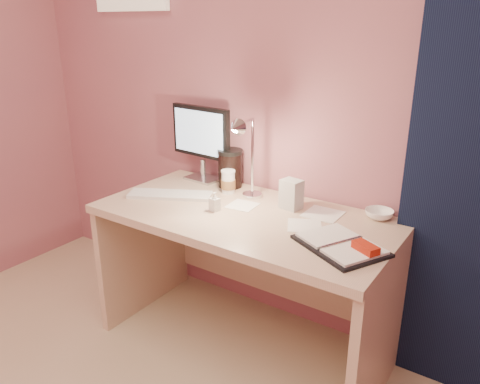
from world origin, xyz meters
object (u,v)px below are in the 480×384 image
Objects in this scene: bowl at (379,214)px; lotion_bottle at (215,201)px; planner at (343,245)px; product_box at (291,194)px; desk at (253,250)px; keyboard at (170,195)px; coffee_cup at (228,182)px; desk_lamp at (239,150)px; monitor at (202,137)px; dark_jar at (230,170)px.

bowl is 1.38× the size of lotion_bottle.
planner is at bearing -93.25° from bowl.
planner is 0.45m from product_box.
desk is 0.33m from lotion_bottle.
keyboard reaches higher than desk.
lotion_bottle is (0.09, -0.24, -0.01)m from coffee_cup.
product_box is at bearing 11.11° from desk_lamp.
monitor is at bearing -179.98° from product_box.
product_box is at bearing -163.65° from bowl.
desk_lamp reaches higher than bowl.
product_box reaches higher than coffee_cup.
lotion_bottle is at bearing -66.76° from dark_jar.
lotion_bottle is 0.22× the size of desk_lamp.
dark_jar is 0.44m from product_box.
desk_lamp is at bearing -169.15° from planner.
bowl is at bearing 21.58° from desk.
desk_lamp reaches higher than planner.
desk_lamp is (-0.10, 0.02, 0.49)m from desk.
bowl is 0.70× the size of dark_jar.
lotion_bottle is at bearing -69.10° from coffee_cup.
lotion_bottle is at bearing -136.15° from desk.
desk is 0.46m from dark_jar.
lotion_bottle is 0.65× the size of product_box.
product_box is (0.15, 0.10, 0.30)m from desk.
dark_jar reaches higher than desk.
bowl is at bearing 26.93° from lotion_bottle.
monitor is 1.01× the size of planner.
coffee_cup is (-0.22, 0.11, 0.28)m from desk.
keyboard is at bearing -151.17° from product_box.
keyboard is 2.97× the size of product_box.
dark_jar is at bearing 113.24° from lotion_bottle.
planner reaches higher than bowl.
desk is at bearing -18.53° from desk_lamp.
monitor is at bearing 134.90° from lotion_bottle.
lotion_bottle is 0.36m from product_box.
monitor is 0.25m from dark_jar.
bowl is at bearing 7.68° from coffee_cup.
product_box is (0.28, 0.23, 0.02)m from lotion_bottle.
dark_jar reaches higher than lotion_bottle.
desk_lamp reaches higher than product_box.
coffee_cup reaches higher than planner.
keyboard is at bearing -166.75° from desk.
desk is 0.70m from monitor.
planner is at bearing -2.79° from lotion_bottle.
desk is 0.59m from planner.
coffee_cup is (0.24, -0.10, -0.19)m from monitor.
lotion_bottle is at bearing -108.28° from desk_lamp.
dark_jar is at bearing -178.96° from bowl.
dark_jar reaches higher than bowl.
monitor is 2.92× the size of product_box.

